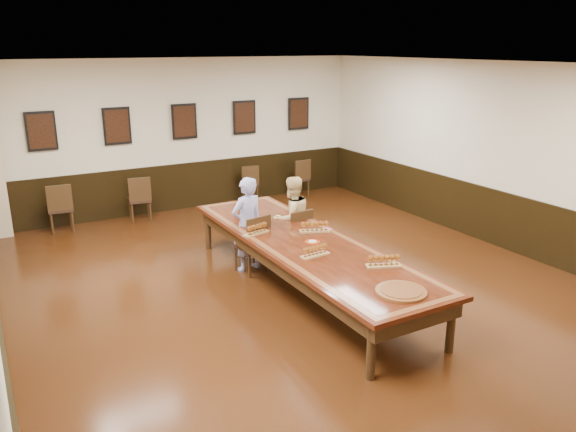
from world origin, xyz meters
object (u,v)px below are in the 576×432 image
spare_chair_c (248,183)px  carved_platter (401,292)px  chair_man (251,243)px  chair_woman (295,235)px  spare_chair_a (60,207)px  spare_chair_b (139,198)px  conference_table (305,251)px  spare_chair_d (299,178)px  person_woman (292,218)px  person_man (247,224)px

spare_chair_c → carved_platter: bearing=87.6°
chair_man → chair_woman: (0.84, 0.08, -0.02)m
chair_woman → spare_chair_a: size_ratio=0.94×
spare_chair_a → spare_chair_b: size_ratio=1.02×
spare_chair_c → conference_table: size_ratio=0.17×
conference_table → chair_woman: bearing=66.7°
conference_table → spare_chair_d: bearing=60.4°
person_woman → carved_platter: bearing=78.2°
spare_chair_c → spare_chair_a: bearing=11.6°
person_woman → spare_chair_a: bearing=-52.0°
conference_table → chair_man: bearing=110.0°
chair_woman → person_man: person_man is taller
chair_man → conference_table: size_ratio=0.19×
chair_woman → person_woman: person_woman is taller
conference_table → carved_platter: size_ratio=7.09×
spare_chair_b → spare_chair_d: (3.79, 0.05, -0.02)m
spare_chair_d → person_man: person_man is taller
spare_chair_b → person_man: bearing=109.9°
chair_woman → spare_chair_d: (2.16, 3.54, -0.00)m
person_man → chair_woman: bearing=167.8°
spare_chair_c → person_man: 4.13m
chair_man → spare_chair_d: chair_man is taller
conference_table → spare_chair_a: bearing=120.0°
person_woman → carved_platter: size_ratio=2.00×
chair_woman → spare_chair_d: 4.15m
chair_woman → conference_table: 1.20m
chair_woman → person_woman: (-0.01, 0.10, 0.25)m
spare_chair_d → carved_platter: bearing=68.2°
chair_woman → spare_chair_c: 3.85m
spare_chair_d → spare_chair_a: bearing=-0.5°
chair_man → person_man: person_man is taller
person_man → person_woman: 0.86m
spare_chair_d → conference_table: bearing=59.8°
chair_woman → conference_table: bearing=62.3°
spare_chair_a → spare_chair_c: 4.09m
person_woman → conference_table: 1.28m
person_woman → conference_table: person_woman is taller
chair_woman → spare_chair_d: chair_woman is taller
carved_platter → conference_table: bearing=91.1°
chair_man → person_man: bearing=-90.0°
person_woman → carved_platter: 3.25m
chair_woman → spare_chair_c: size_ratio=1.06×
chair_man → spare_chair_d: 4.70m
spare_chair_d → conference_table: size_ratio=0.18×
person_man → person_woman: bearing=174.2°
spare_chair_c → carved_platter: 7.00m
spare_chair_a → spare_chair_d: spare_chair_a is taller
spare_chair_a → carved_platter: size_ratio=1.35×
person_man → carved_platter: 3.18m
person_man → conference_table: bearing=98.6°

